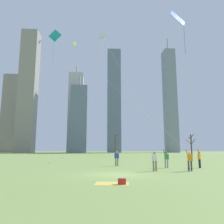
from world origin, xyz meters
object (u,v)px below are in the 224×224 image
Objects in this scene: kite_flyer_midfield_right_white at (150,127)px; distant_kite_drifting_right_green at (30,2)px; kite_flyer_foreground_right_blue at (195,132)px; bare_tree_leftmost at (115,145)px; kite_flyer_foreground_left_teal at (149,122)px; distant_kite_low_near_trees_yellow at (74,52)px; picnic_spot at (118,182)px; bystander_far_off_by_trees at (117,158)px; bare_tree_far_right_edge at (191,144)px; distant_kite_high_overhead_pink at (41,54)px; bystander_watching_nearby at (155,160)px.

distant_kite_drifting_right_green is (-15.88, 9.12, 19.93)m from kite_flyer_midfield_right_white.
kite_flyer_foreground_right_blue reaches higher than bare_tree_leftmost.
kite_flyer_foreground_left_teal is 0.52× the size of distant_kite_low_near_trees_yellow.
kite_flyer_midfield_right_white is 11.66m from picnic_spot.
bare_tree_far_right_edge is (22.87, 33.41, 2.24)m from bystander_far_off_by_trees.
distant_kite_high_overhead_pink reaches higher than kite_flyer_foreground_left_teal.
bystander_far_off_by_trees is at bearing 113.53° from bystander_watching_nearby.
bystander_far_off_by_trees is (-3.14, 2.90, -3.15)m from kite_flyer_midfield_right_white.
distant_kite_high_overhead_pink reaches higher than bare_tree_leftmost.
distant_kite_drifting_right_green is (-12.73, 6.22, 23.08)m from bystander_far_off_by_trees.
kite_flyer_midfield_right_white is at bearing -118.51° from bare_tree_far_right_edge.
bystander_watching_nearby is (-0.45, -3.30, -3.15)m from kite_flyer_midfield_right_white.
distant_kite_drifting_right_green is (-15.14, 11.91, 19.79)m from kite_flyer_foreground_left_teal.
bare_tree_leftmost is at bearing 89.85° from kite_flyer_foreground_left_teal.
bystander_far_off_by_trees is at bearing 137.34° from kite_flyer_midfield_right_white.
distant_kite_drifting_right_green is 4.45× the size of bare_tree_far_right_edge.
bystander_watching_nearby is (2.70, -6.19, 0.00)m from bystander_far_off_by_trees.
distant_kite_low_near_trees_yellow reaches higher than kite_flyer_foreground_left_teal.
kite_flyer_foreground_left_teal is 39.04m from bare_tree_leftmost.
distant_kite_low_near_trees_yellow is (-11.06, 27.23, 20.18)m from kite_flyer_midfield_right_white.
kite_flyer_foreground_right_blue is 4.39m from kite_flyer_foreground_left_teal.
distant_kite_drifting_right_green reaches higher than bare_tree_far_right_edge.
distant_kite_drifting_right_green is 32.83m from picnic_spot.
distant_kite_high_overhead_pink is 3.05× the size of bare_tree_leftmost.
distant_kite_drifting_right_green is 8.20m from distant_kite_high_overhead_pink.
distant_kite_high_overhead_pink is (-17.65, 12.79, 12.68)m from kite_flyer_foreground_right_blue.
bystander_far_off_by_trees is 6.76m from bystander_watching_nearby.
distant_kite_high_overhead_pink reaches higher than bystander_watching_nearby.
picnic_spot is (-1.06, -13.03, -0.81)m from bystander_far_off_by_trees.
distant_kite_low_near_trees_yellow is at bearing 109.16° from bystander_watching_nearby.
kite_flyer_midfield_right_white is at bearing -88.99° from bare_tree_leftmost.
distant_kite_high_overhead_pink is (1.79, 1.10, -7.92)m from distant_kite_drifting_right_green.
kite_flyer_midfield_right_white is 5.31m from bystander_far_off_by_trees.
distant_kite_low_near_trees_yellow reaches higher than distant_kite_high_overhead_pink.
kite_flyer_foreground_left_teal is at bearing -71.03° from distant_kite_low_near_trees_yellow.
kite_flyer_midfield_right_white is 21.14m from distant_kite_high_overhead_pink.
kite_flyer_foreground_right_blue reaches higher than bare_tree_far_right_edge.
distant_kite_drifting_right_green is 18.74m from distant_kite_low_near_trees_yellow.
kite_flyer_midfield_right_white is at bearing 144.25° from kite_flyer_foreground_right_blue.
kite_flyer_midfield_right_white is 9.07× the size of bystander_watching_nearby.
kite_flyer_midfield_right_white reaches higher than bystander_watching_nearby.
bare_tree_far_right_edge is at bearing 37.37° from distant_kite_drifting_right_green.
distant_kite_high_overhead_pink reaches higher than picnic_spot.
kite_flyer_foreground_right_blue is at bearing -31.01° from distant_kite_drifting_right_green.
kite_flyer_foreground_right_blue reaches higher than bystander_far_off_by_trees.
distant_kite_drifting_right_green is at bearing 148.99° from kite_flyer_foreground_right_blue.
bystander_far_off_by_trees is 27.09m from distant_kite_drifting_right_green.
kite_flyer_midfield_right_white reaches higher than picnic_spot.
bystander_far_off_by_trees is 34.63m from distant_kite_low_near_trees_yellow.
bystander_far_off_by_trees is at bearing -33.80° from distant_kite_high_overhead_pink.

